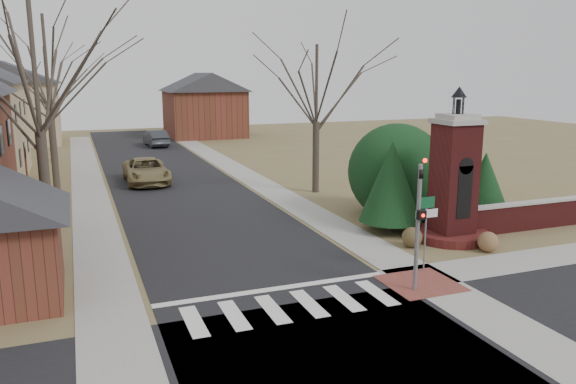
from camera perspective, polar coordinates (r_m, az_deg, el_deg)
name	(u,v)px	position (r m, az deg, el deg)	size (l,w,h in m)	color
ground	(301,317)	(16.85, 1.31, -12.58)	(120.00, 120.00, 0.00)	brown
main_street	(173,182)	(37.30, -11.60, 0.96)	(8.00, 70.00, 0.01)	black
cross_street	(347,366)	(14.42, 6.04, -17.14)	(120.00, 8.00, 0.01)	black
crosswalk_zone	(291,306)	(17.53, 0.30, -11.54)	(8.00, 2.20, 0.02)	silver
stop_bar	(274,289)	(18.82, -1.38, -9.83)	(8.00, 0.35, 0.02)	silver
sidewalk_right_main	(249,177)	(38.46, -3.95, 1.51)	(2.00, 60.00, 0.02)	gray
sidewalk_left	(89,188)	(36.84, -19.59, 0.37)	(2.00, 60.00, 0.02)	gray
curb_apron	(420,283)	(19.80, 13.30, -9.02)	(2.40, 2.40, 0.02)	brown
traffic_signal_pole	(419,214)	(18.43, 13.14, -2.20)	(0.28, 0.41, 4.50)	slate
sign_post	(426,219)	(20.43, 13.86, -2.69)	(0.90, 0.07, 2.75)	slate
brick_gate_monument	(453,190)	(24.71, 16.44, 0.22)	(3.20, 3.20, 6.47)	#5A1A1A
brick_garden_wall	(533,215)	(27.96, 23.61, -2.13)	(7.50, 0.50, 1.30)	#5A1A1A
house_distant_left	(4,101)	(62.53, -26.92, 8.23)	(10.80, 8.80, 8.53)	tan
house_distant_right	(204,103)	(63.77, -8.53, 8.89)	(8.80, 8.80, 7.30)	brown
evergreen_near	(391,181)	(25.30, 10.46, 1.09)	(2.80, 2.80, 4.10)	#473D33
evergreen_mid	(438,166)	(28.05, 14.98, 2.56)	(3.40, 3.40, 4.70)	#473D33
evergreen_far	(484,181)	(28.62, 19.33, 1.05)	(2.40, 2.40, 3.30)	#473D33
evergreen_mass	(396,168)	(28.31, 10.96, 2.43)	(4.80, 4.80, 4.80)	black
bare_tree_0	(33,54)	(23.20, -24.48, 12.66)	(8.05, 8.05, 11.15)	#473D33
bare_tree_1	(45,55)	(36.20, -23.42, 12.69)	(8.40, 8.40, 11.64)	#473D33
bare_tree_2	(46,72)	(49.19, -23.38, 11.09)	(7.35, 7.35, 10.19)	#473D33
bare_tree_3	(317,78)	(32.98, 2.93, 11.46)	(7.00, 7.00, 9.70)	#473D33
pickup_truck	(146,171)	(37.43, -14.19, 2.10)	(2.64, 5.73, 1.59)	olive
distant_car	(156,138)	(56.07, -13.29, 5.35)	(1.68, 4.82, 1.59)	#36383E
dry_shrub_left	(412,237)	(23.57, 12.48, -4.51)	(0.84, 0.84, 0.84)	brown
dry_shrub_right	(488,242)	(23.82, 19.66, -4.79)	(0.82, 0.82, 0.82)	brown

